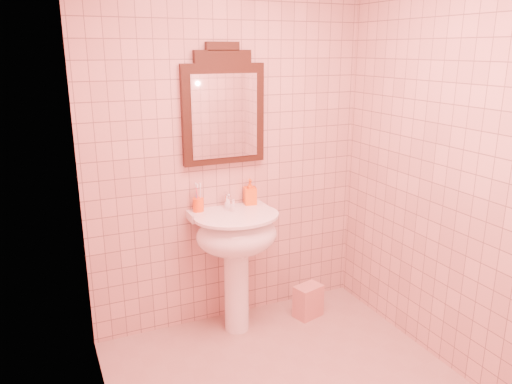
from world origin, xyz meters
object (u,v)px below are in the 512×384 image
pedestal_sink (236,243)px  mirror (224,109)px  soap_dispenser (250,192)px  towel (308,301)px  toothbrush_cup (198,205)px

pedestal_sink → mirror: mirror is taller
pedestal_sink → soap_dispenser: bearing=43.7°
soap_dispenser → pedestal_sink: bearing=-124.5°
pedestal_sink → towel: bearing=-5.0°
soap_dispenser → towel: bearing=-18.3°
mirror → soap_dispenser: 0.61m
toothbrush_cup → towel: size_ratio=0.70×
mirror → soap_dispenser: size_ratio=4.34×
pedestal_sink → toothbrush_cup: toothbrush_cup is taller
pedestal_sink → soap_dispenser: size_ratio=4.72×
soap_dispenser → towel: soap_dispenser is taller
pedestal_sink → mirror: (0.00, 0.20, 0.88)m
mirror → towel: size_ratio=3.26×
mirror → towel: mirror is taller
pedestal_sink → mirror: bearing=90.0°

